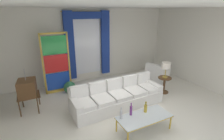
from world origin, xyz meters
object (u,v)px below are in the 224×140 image
bottle_amber_squat (146,108)px  stained_glass_divider (57,65)px  coffee_table (144,117)px  bottle_blue_decanter (121,114)px  peacock_figurine (70,88)px  table_lamp_brass (166,66)px  vintage_tv (27,89)px  armchair_white (157,75)px  couch_white_long (117,96)px  round_side_table (164,83)px  bottle_crystal_tall (131,110)px

bottle_amber_squat → stained_glass_divider: size_ratio=0.14×
coffee_table → bottle_blue_decanter: bearing=161.1°
peacock_figurine → table_lamp_brass: table_lamp_brass is taller
vintage_tv → armchair_white: size_ratio=1.26×
couch_white_long → round_side_table: (2.00, 0.01, 0.05)m
bottle_crystal_tall → round_side_table: 2.54m
armchair_white → table_lamp_brass: size_ratio=1.88×
vintage_tv → round_side_table: 4.59m
coffee_table → stained_glass_divider: (-1.48, 3.23, 0.68)m
coffee_table → vintage_tv: size_ratio=1.01×
armchair_white → round_side_table: armchair_white is taller
couch_white_long → table_lamp_brass: (2.00, 0.01, 0.72)m
coffee_table → peacock_figurine: peacock_figurine is taller
vintage_tv → table_lamp_brass: size_ratio=2.36×
stained_glass_divider → bottle_amber_squat: bearing=-62.3°
bottle_blue_decanter → peacock_figurine: 2.76m
couch_white_long → bottle_crystal_tall: 1.24m
vintage_tv → stained_glass_divider: stained_glass_divider is taller
bottle_amber_squat → table_lamp_brass: (1.83, 1.26, 0.50)m
armchair_white → coffee_table: bearing=-136.3°
armchair_white → table_lamp_brass: (-0.52, -0.97, 0.74)m
coffee_table → bottle_blue_decanter: size_ratio=4.51×
round_side_table → bottle_crystal_tall: bearing=-151.8°
bottle_crystal_tall → round_side_table: size_ratio=0.58×
armchair_white → peacock_figurine: 3.66m
stained_glass_divider → round_side_table: size_ratio=3.70×
bottle_blue_decanter → stained_glass_divider: stained_glass_divider is taller
bottle_crystal_tall → bottle_amber_squat: size_ratio=1.13×
stained_glass_divider → bottle_blue_decanter: bearing=-73.1°
bottle_blue_decanter → vintage_tv: size_ratio=0.22×
vintage_tv → stained_glass_divider: 1.42m
coffee_table → bottle_crystal_tall: bearing=142.3°
armchair_white → round_side_table: (-0.52, -0.97, 0.07)m
bottle_amber_squat → armchair_white: size_ratio=0.28×
stained_glass_divider → armchair_white: bearing=-12.2°
bottle_amber_squat → vintage_tv: 3.43m
round_side_table → bottle_blue_decanter: bearing=-154.4°
bottle_amber_squat → round_side_table: bottle_amber_squat is taller
coffee_table → peacock_figurine: (-1.14, 2.87, -0.15)m
vintage_tv → table_lamp_brass: 4.58m
couch_white_long → armchair_white: couch_white_long is taller
round_side_table → table_lamp_brass: table_lamp_brass is taller
peacock_figurine → bottle_blue_decanter: bearing=-77.7°
coffee_table → round_side_table: (1.97, 1.40, -0.02)m
bottle_blue_decanter → table_lamp_brass: (2.53, 1.21, 0.50)m
bottle_amber_squat → round_side_table: 2.23m
bottle_blue_decanter → couch_white_long: bearing=66.2°
bottle_crystal_tall → vintage_tv: vintage_tv is taller
bottle_crystal_tall → armchair_white: armchair_white is taller
round_side_table → table_lamp_brass: (0.00, 0.00, 0.67)m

